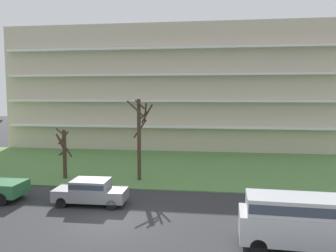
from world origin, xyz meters
name	(u,v)px	position (x,y,z in m)	size (l,w,h in m)	color
ground	(110,221)	(0.00, 0.00, 0.00)	(160.00, 160.00, 0.00)	#2D2D30
grass_lawn_strip	(155,165)	(0.00, 14.00, 0.04)	(80.00, 16.00, 0.08)	#547F42
apartment_building	(173,89)	(0.00, 28.54, 7.53)	(40.31, 14.03, 15.06)	beige
tree_left	(64,152)	(-6.30, 8.13, 2.23)	(1.43, 1.44, 4.12)	#423023
tree_center	(140,134)	(-0.22, 8.44, 3.67)	(1.90, 1.92, 6.42)	#423023
van_silver_near_left	(300,218)	(9.17, -2.00, 1.40)	(5.29, 2.25, 2.36)	#B7BABF
sedan_gray_center_left	(91,191)	(-2.01, 2.50, 0.87)	(4.43, 1.86, 1.57)	slate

